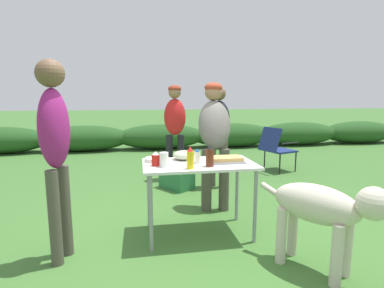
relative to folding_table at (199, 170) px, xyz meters
name	(u,v)px	position (x,y,z in m)	size (l,w,h in m)	color
ground_plane	(199,233)	(0.00, 0.00, -0.66)	(60.00, 60.00, 0.00)	#3D6B2D
shrub_hedge	(161,137)	(0.00, 5.17, -0.33)	(14.40, 0.90, 0.66)	#234C1E
folding_table	(199,170)	(0.00, 0.00, 0.00)	(1.10, 0.64, 0.74)	silver
food_tray	(226,160)	(0.27, -0.02, 0.10)	(0.36, 0.23, 0.06)	#9E9EA3
plate_stack	(156,159)	(-0.41, 0.16, 0.09)	(0.23, 0.23, 0.03)	white
mixing_bowl	(184,155)	(-0.13, 0.19, 0.12)	(0.22, 0.22, 0.09)	#ADBC99
paper_cup_stack	(164,160)	(-0.35, -0.10, 0.14)	(0.08, 0.08, 0.14)	white
mustard_bottle	(190,158)	(-0.13, -0.22, 0.17)	(0.07, 0.07, 0.20)	yellow
bbq_sauce_bottle	(210,156)	(0.07, -0.16, 0.18)	(0.07, 0.07, 0.21)	#562314
mayo_bottle	(197,156)	(-0.02, -0.02, 0.15)	(0.06, 0.06, 0.15)	silver
ketchup_bottle	(156,159)	(-0.43, -0.05, 0.14)	(0.08, 0.08, 0.14)	red
standing_person_in_dark_puffer	(214,132)	(0.33, 0.70, 0.30)	(0.43, 0.53, 1.56)	#4C473D
standing_person_in_olive_jacket	(175,122)	(0.02, 2.13, 0.31)	(0.37, 0.28, 1.58)	black
standing_person_with_beanie	(219,128)	(0.61, 1.55, 0.26)	(0.41, 0.37, 1.53)	#4C473D
standing_person_in_navy_coat	(55,140)	(-1.25, -0.27, 0.38)	(0.29, 0.35, 1.68)	#4C473D
dog	(323,209)	(0.81, -0.83, -0.14)	(0.69, 0.95, 0.78)	beige
camp_chair_green_behind_table	(276,147)	(1.93, 2.30, -0.20)	(0.71, 0.63, 0.83)	navy
cooler_box	(177,177)	(-0.03, 1.58, -0.49)	(0.54, 0.58, 0.34)	#286B3D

